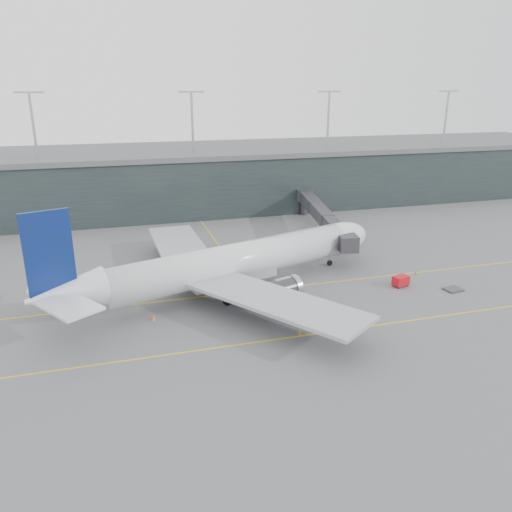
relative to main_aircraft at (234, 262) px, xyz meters
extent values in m
plane|color=#515155|center=(-2.42, 2.70, -4.60)|extent=(320.00, 320.00, 0.00)
cube|color=yellow|center=(-2.42, -1.30, -4.59)|extent=(160.00, 0.25, 0.02)
cube|color=yellow|center=(-2.42, -17.30, -4.59)|extent=(160.00, 0.25, 0.02)
cube|color=yellow|center=(2.58, 22.70, -4.59)|extent=(0.25, 60.00, 0.02)
cube|color=#1D2728|center=(-2.42, 60.70, 2.40)|extent=(240.00, 35.00, 14.00)
cube|color=#515456|center=(-2.42, 60.70, 10.00)|extent=(240.00, 36.00, 1.20)
cylinder|color=#9E9EA3|center=(-32.42, 50.70, 17.40)|extent=(0.60, 0.60, 14.00)
cylinder|color=#9E9EA3|center=(2.58, 50.70, 17.40)|extent=(0.60, 0.60, 14.00)
cylinder|color=#9E9EA3|center=(37.58, 50.70, 17.40)|extent=(0.60, 0.60, 14.00)
cylinder|color=#9E9EA3|center=(72.58, 50.70, 17.40)|extent=(0.60, 0.60, 14.00)
cylinder|color=silver|center=(0.39, 0.13, 0.15)|extent=(40.92, 18.06, 5.56)
ellipsoid|color=silver|center=(21.27, 6.93, 0.15)|extent=(12.82, 8.90, 5.56)
cone|color=silver|center=(-23.89, -7.79, 0.77)|extent=(11.03, 8.13, 5.33)
cube|color=#999CA1|center=(-0.46, -0.15, -2.00)|extent=(15.02, 8.70, 1.79)
cube|color=black|center=(24.51, 7.99, 1.04)|extent=(2.71, 3.17, 0.72)
cube|color=#999CA1|center=(2.14, -13.91, -0.75)|extent=(21.24, 26.05, 0.49)
cylinder|color=#323337|center=(4.74, -7.41, -2.27)|extent=(6.94, 4.93, 3.14)
cube|color=#999CA1|center=(-6.47, 12.50, -0.75)|extent=(8.99, 26.26, 0.49)
cylinder|color=#323337|center=(-0.54, 8.78, -2.27)|extent=(6.94, 4.93, 3.14)
cube|color=navy|center=(-25.17, -8.20, 6.42)|extent=(5.68, 2.23, 10.76)
cube|color=silver|center=(-23.22, -12.75, 1.22)|extent=(8.53, 9.45, 0.31)
cube|color=silver|center=(-26.27, -3.38, 1.22)|extent=(5.35, 8.32, 0.31)
cylinder|color=black|center=(19.14, 6.24, -4.11)|extent=(1.05, 0.65, 0.99)
cylinder|color=#9E9EA3|center=(19.14, 6.24, -3.44)|extent=(0.27, 0.27, 2.33)
cylinder|color=black|center=(-1.68, -5.07, -4.02)|extent=(1.25, 0.79, 1.17)
cylinder|color=black|center=(-4.35, 3.11, -4.02)|extent=(1.25, 0.79, 1.17)
cube|color=#2E2D33|center=(21.01, 3.36, 0.30)|extent=(3.74, 4.06, 2.75)
cube|color=#2E2D33|center=(22.53, 11.36, 0.30)|extent=(4.79, 12.99, 2.45)
cube|color=#2E2D33|center=(24.91, 23.90, 0.30)|extent=(5.03, 13.04, 2.55)
cube|color=#2E2D33|center=(27.29, 36.43, 0.30)|extent=(5.27, 13.08, 2.65)
cylinder|color=#9E9EA3|center=(22.66, 12.04, -2.74)|extent=(0.49, 0.49, 3.73)
cube|color=#323337|center=(22.66, 12.04, -4.26)|extent=(2.20, 1.81, 0.69)
cylinder|color=#2E2D33|center=(21.01, 43.20, 0.30)|extent=(3.93, 3.93, 2.94)
cylinder|color=#2E2D33|center=(21.01, 43.20, -2.84)|extent=(1.77, 1.77, 3.53)
cube|color=red|center=(26.00, -5.96, -3.63)|extent=(2.84, 2.19, 1.49)
cylinder|color=black|center=(25.26, -6.75, -4.37)|extent=(0.49, 0.28, 0.46)
cylinder|color=black|center=(27.03, -6.28, -4.37)|extent=(0.49, 0.28, 0.46)
cylinder|color=black|center=(24.97, -5.64, -4.37)|extent=(0.49, 0.28, 0.46)
cylinder|color=black|center=(26.73, -5.17, -4.37)|extent=(0.49, 0.28, 0.46)
cube|color=#36373B|center=(33.09, -9.77, -4.44)|extent=(2.98, 2.53, 0.27)
cube|color=#323337|center=(-7.09, 11.58, -4.44)|extent=(2.49, 2.19, 0.21)
cube|color=#9FA5AB|center=(-7.09, 11.58, -3.49)|extent=(2.05, 1.98, 1.59)
cube|color=navy|center=(-7.09, 11.58, -2.66)|extent=(2.12, 2.04, 0.09)
cube|color=#323337|center=(-5.83, 13.27, -4.43)|extent=(2.63, 2.28, 0.23)
cube|color=silver|center=(-5.83, 13.27, -3.40)|extent=(2.16, 2.07, 1.72)
cube|color=navy|center=(-5.83, 13.27, -2.50)|extent=(2.23, 2.14, 0.09)
cube|color=#323337|center=(-2.14, 13.28, -4.47)|extent=(1.99, 1.68, 0.18)
cube|color=#B1B5BE|center=(-2.14, 13.28, -3.65)|extent=(1.62, 1.55, 1.36)
cube|color=navy|center=(-2.14, 13.28, -2.95)|extent=(1.67, 1.60, 0.07)
cone|color=#E2400C|center=(31.33, -2.07, -4.27)|extent=(0.42, 0.42, 0.67)
cone|color=orange|center=(4.61, -16.77, -4.29)|extent=(0.39, 0.39, 0.62)
cone|color=#D34E0B|center=(6.14, 12.73, -4.28)|extent=(0.41, 0.41, 0.65)
cone|color=orange|center=(-13.13, -7.39, -4.22)|extent=(0.49, 0.49, 0.77)
camera|label=1|loc=(-16.95, -70.72, 25.80)|focal=35.00mm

